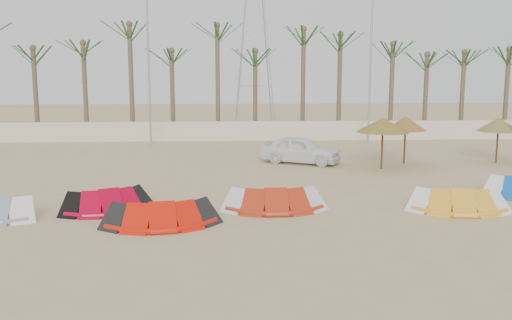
{
  "coord_description": "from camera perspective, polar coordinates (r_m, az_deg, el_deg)",
  "views": [
    {
      "loc": [
        -1.13,
        -16.3,
        4.99
      ],
      "look_at": [
        0.0,
        6.0,
        1.3
      ],
      "focal_mm": 40.0,
      "sensor_mm": 36.0,
      "label": 1
    }
  ],
  "objects": [
    {
      "name": "ground",
      "position": [
        17.08,
        1.03,
        -7.6
      ],
      "size": [
        120.0,
        120.0,
        0.0
      ],
      "primitive_type": "plane",
      "color": "tan",
      "rests_on": "ground"
    },
    {
      "name": "kite_red_mid",
      "position": [
        18.52,
        -9.34,
        -5.03
      ],
      "size": [
        3.8,
        2.07,
        0.9
      ],
      "color": "red",
      "rests_on": "ground"
    },
    {
      "name": "lamp_b",
      "position": [
        36.62,
        -10.67,
        10.44
      ],
      "size": [
        1.25,
        0.14,
        11.0
      ],
      "color": "#A5A8AD",
      "rests_on": "ground"
    },
    {
      "name": "pylon",
      "position": [
        44.63,
        -0.15,
        2.97
      ],
      "size": [
        3.0,
        3.0,
        14.0
      ],
      "primitive_type": null,
      "color": "#A5A8AD",
      "rests_on": "ground"
    },
    {
      "name": "parasol_left",
      "position": [
        28.37,
        12.57,
        3.43
      ],
      "size": [
        2.57,
        2.57,
        2.51
      ],
      "color": "#4C331E",
      "rests_on": "ground"
    },
    {
      "name": "kite_red_right",
      "position": [
        20.2,
        1.79,
        -3.7
      ],
      "size": [
        3.58,
        1.61,
        0.9
      ],
      "color": "#AE2911",
      "rests_on": "ground"
    },
    {
      "name": "car",
      "position": [
        29.58,
        4.5,
        1.03
      ],
      "size": [
        4.46,
        3.29,
        1.41
      ],
      "primitive_type": "imported",
      "rotation": [
        0.0,
        0.0,
        1.13
      ],
      "color": "white",
      "rests_on": "ground"
    },
    {
      "name": "lamp_c",
      "position": [
        37.44,
        11.46,
        10.39
      ],
      "size": [
        1.25,
        0.14,
        11.0
      ],
      "color": "#A5A8AD",
      "rests_on": "ground"
    },
    {
      "name": "parasol_mid",
      "position": [
        30.18,
        14.73,
        3.56
      ],
      "size": [
        2.13,
        2.13,
        2.44
      ],
      "color": "#4C331E",
      "rests_on": "ground"
    },
    {
      "name": "kite_red_left",
      "position": [
        20.62,
        -14.39,
        -3.73
      ],
      "size": [
        3.58,
        2.57,
        0.9
      ],
      "color": "#AD001F",
      "rests_on": "ground"
    },
    {
      "name": "boundary_wall",
      "position": [
        38.56,
        -1.21,
        2.92
      ],
      "size": [
        60.0,
        0.3,
        1.3
      ],
      "primitive_type": "cube",
      "color": "beige",
      "rests_on": "ground"
    },
    {
      "name": "palm_line",
      "position": [
        39.86,
        -0.32,
        11.48
      ],
      "size": [
        52.0,
        4.0,
        7.7
      ],
      "color": "brown",
      "rests_on": "ground"
    },
    {
      "name": "parasol_right",
      "position": [
        31.92,
        23.09,
        3.29
      ],
      "size": [
        2.17,
        2.17,
        2.37
      ],
      "color": "#4C331E",
      "rests_on": "ground"
    },
    {
      "name": "kite_orange",
      "position": [
        21.19,
        19.34,
        -3.61
      ],
      "size": [
        3.54,
        1.93,
        0.9
      ],
      "color": "gold",
      "rests_on": "ground"
    }
  ]
}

